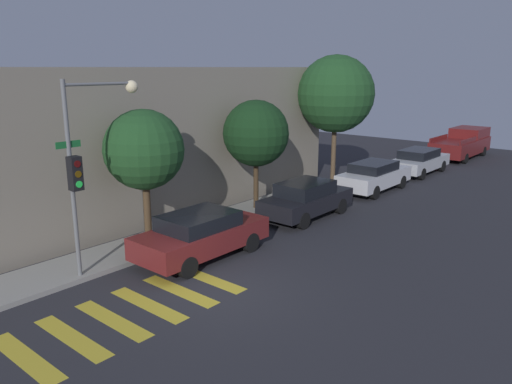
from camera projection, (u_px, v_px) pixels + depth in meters
ground_plane at (220, 291)px, 13.18m from camera, size 60.00×60.00×0.00m
sidewalk at (125, 251)px, 15.79m from camera, size 26.00×1.95×0.14m
building_row at (48, 150)px, 17.86m from camera, size 26.00×6.00×5.75m
crosswalk at (113, 320)px, 11.65m from camera, size 6.63×2.60×0.00m
traffic_light_pole at (88, 152)px, 13.34m from camera, size 2.61×0.56×5.45m
sedan_near_corner at (201, 234)px, 15.31m from camera, size 4.33×1.88×1.44m
sedan_middle at (306, 199)px, 19.47m from camera, size 4.21×1.76×1.44m
sedan_far_end at (374, 176)px, 23.61m from camera, size 4.47×1.75×1.42m
sedan_tail_of_row at (419, 161)px, 27.49m from camera, size 4.57×1.76×1.38m
pickup_truck at (462, 143)px, 32.52m from camera, size 5.77×2.11×1.83m
tree_near_corner at (144, 150)px, 15.75m from camera, size 2.56×2.56×4.49m
tree_midblock at (256, 134)px, 19.78m from camera, size 2.64×2.64×4.52m
tree_far_end at (336, 94)px, 23.80m from camera, size 3.68×3.68×6.34m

